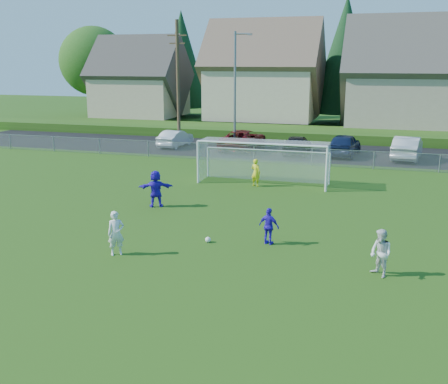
{
  "coord_description": "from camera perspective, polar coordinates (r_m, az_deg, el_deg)",
  "views": [
    {
      "loc": [
        6.22,
        -12.89,
        6.88
      ],
      "look_at": [
        0.0,
        8.0,
        1.4
      ],
      "focal_mm": 42.0,
      "sensor_mm": 36.0,
      "label": 1
    }
  ],
  "objects": [
    {
      "name": "ground",
      "position": [
        15.88,
        -8.44,
        -11.72
      ],
      "size": [
        160.0,
        160.0,
        0.0
      ],
      "primitive_type": "plane",
      "color": "#193D0C",
      "rests_on": "ground"
    },
    {
      "name": "player_white_a",
      "position": [
        19.38,
        -11.67,
        -4.42
      ],
      "size": [
        0.71,
        0.67,
        1.64
      ],
      "primitive_type": "imported",
      "rotation": [
        0.0,
        0.0,
        0.63
      ],
      "color": "silver",
      "rests_on": "ground"
    },
    {
      "name": "asphalt_lot",
      "position": [
        41.44,
        7.74,
        4.43
      ],
      "size": [
        60.0,
        60.0,
        0.0
      ],
      "primitive_type": "plane",
      "color": "black",
      "rests_on": "ground"
    },
    {
      "name": "player_blue_a",
      "position": [
        20.16,
        4.92,
        -3.74
      ],
      "size": [
        0.91,
        0.58,
        1.44
      ],
      "primitive_type": "imported",
      "rotation": [
        0.0,
        0.0,
        2.85
      ],
      "color": "#3015CA",
      "rests_on": "ground"
    },
    {
      "name": "player_blue_b",
      "position": [
        25.42,
        -7.43,
        0.37
      ],
      "size": [
        1.73,
        1.15,
        1.79
      ],
      "primitive_type": "imported",
      "rotation": [
        0.0,
        0.0,
        3.56
      ],
      "color": "#3015CA",
      "rests_on": "ground"
    },
    {
      "name": "goalkeeper",
      "position": [
        29.42,
        3.47,
        2.12
      ],
      "size": [
        0.66,
        0.55,
        1.57
      ],
      "primitive_type": "imported",
      "rotation": [
        0.0,
        0.0,
        2.79
      ],
      "color": "yellow",
      "rests_on": "ground"
    },
    {
      "name": "car_c",
      "position": [
        41.64,
        2.06,
        5.71
      ],
      "size": [
        2.88,
        5.86,
        1.6
      ],
      "primitive_type": "imported",
      "rotation": [
        0.0,
        0.0,
        3.1
      ],
      "color": "#630B0D",
      "rests_on": "ground"
    },
    {
      "name": "car_f",
      "position": [
        39.82,
        19.31,
        4.57
      ],
      "size": [
        2.42,
        5.2,
        1.65
      ],
      "primitive_type": "imported",
      "rotation": [
        0.0,
        0.0,
        3.0
      ],
      "color": "silver",
      "rests_on": "ground"
    },
    {
      "name": "car_b",
      "position": [
        43.35,
        -5.32,
        5.83
      ],
      "size": [
        1.75,
        4.23,
        1.36
      ],
      "primitive_type": "imported",
      "rotation": [
        0.0,
        0.0,
        3.07
      ],
      "color": "white",
      "rests_on": "ground"
    },
    {
      "name": "car_e",
      "position": [
        40.06,
        12.95,
        5.05
      ],
      "size": [
        2.46,
        5.0,
        1.64
      ],
      "primitive_type": "imported",
      "rotation": [
        0.0,
        0.0,
        3.03
      ],
      "color": "#121D3F",
      "rests_on": "ground"
    },
    {
      "name": "player_white_b",
      "position": [
        17.89,
        16.7,
        -6.4
      ],
      "size": [
        0.97,
        0.98,
        1.59
      ],
      "primitive_type": "imported",
      "rotation": [
        0.0,
        0.0,
        -0.83
      ],
      "color": "silver",
      "rests_on": "ground"
    },
    {
      "name": "soccer_goal",
      "position": [
        30.06,
        4.39,
        4.01
      ],
      "size": [
        7.42,
        1.9,
        2.5
      ],
      "color": "white",
      "rests_on": "ground"
    },
    {
      "name": "utility_pole",
      "position": [
        42.91,
        -5.03,
        11.74
      ],
      "size": [
        1.6,
        0.26,
        10.0
      ],
      "color": "#473321",
      "rests_on": "ground"
    },
    {
      "name": "chainlink_fence",
      "position": [
        35.99,
        6.39,
        4.02
      ],
      "size": [
        52.06,
        0.06,
        1.2
      ],
      "color": "gray",
      "rests_on": "ground"
    },
    {
      "name": "car_d",
      "position": [
        40.11,
        7.95,
        5.08
      ],
      "size": [
        2.13,
        4.75,
        1.35
      ],
      "primitive_type": "imported",
      "rotation": [
        0.0,
        0.0,
        3.19
      ],
      "color": "black",
      "rests_on": "ground"
    },
    {
      "name": "grass_embankment",
      "position": [
        48.73,
        9.16,
        6.29
      ],
      "size": [
        70.0,
        6.0,
        0.8
      ],
      "primitive_type": "cube",
      "color": "#1E420F",
      "rests_on": "ground"
    },
    {
      "name": "soccer_ball",
      "position": [
        20.47,
        -1.76,
        -5.2
      ],
      "size": [
        0.22,
        0.22,
        0.22
      ],
      "primitive_type": "sphere",
      "color": "white",
      "rests_on": "ground"
    },
    {
      "name": "streetlight",
      "position": [
        40.38,
        1.27,
        11.21
      ],
      "size": [
        1.38,
        0.18,
        9.0
      ],
      "color": "slate",
      "rests_on": "ground"
    },
    {
      "name": "tree_row",
      "position": [
        61.84,
        12.14,
        13.83
      ],
      "size": [
        65.98,
        12.36,
        13.8
      ],
      "color": "#382616",
      "rests_on": "ground"
    },
    {
      "name": "houses_row",
      "position": [
        55.52,
        12.59,
        14.25
      ],
      "size": [
        53.9,
        11.45,
        13.27
      ],
      "color": "tan",
      "rests_on": "ground"
    }
  ]
}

